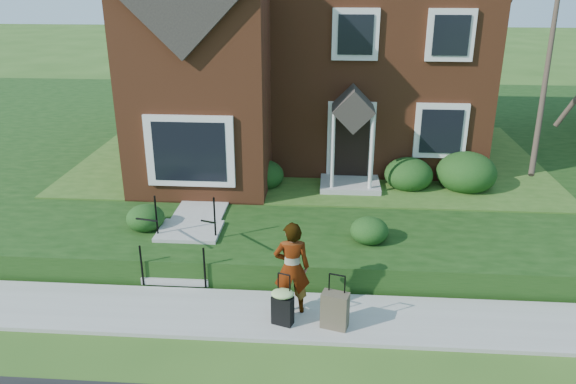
# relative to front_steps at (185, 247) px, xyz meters

# --- Properties ---
(ground) EXTENTS (120.00, 120.00, 0.00)m
(ground) POSITION_rel_front_steps_xyz_m (2.50, -1.84, -0.47)
(ground) COLOR #2D5119
(ground) RESTS_ON ground
(sidewalk) EXTENTS (60.00, 1.60, 0.08)m
(sidewalk) POSITION_rel_front_steps_xyz_m (2.50, -1.84, -0.43)
(sidewalk) COLOR #9E9B93
(sidewalk) RESTS_ON ground
(terrace) EXTENTS (44.00, 20.00, 0.60)m
(terrace) POSITION_rel_front_steps_xyz_m (6.50, 9.06, -0.17)
(terrace) COLOR black
(terrace) RESTS_ON ground
(walkway) EXTENTS (1.20, 6.00, 0.06)m
(walkway) POSITION_rel_front_steps_xyz_m (0.00, 3.16, 0.16)
(walkway) COLOR #9E9B93
(walkway) RESTS_ON terrace
(main_house) EXTENTS (10.40, 10.20, 9.40)m
(main_house) POSITION_rel_front_steps_xyz_m (2.29, 7.76, 4.79)
(main_house) COLOR brown
(main_house) RESTS_ON terrace
(front_steps) EXTENTS (1.40, 2.02, 1.50)m
(front_steps) POSITION_rel_front_steps_xyz_m (0.00, 0.00, 0.00)
(front_steps) COLOR #9E9B93
(front_steps) RESTS_ON ground
(foundation_shrubs) EXTENTS (9.84, 4.63, 1.12)m
(foundation_shrubs) POSITION_rel_front_steps_xyz_m (2.83, 3.30, 0.62)
(foundation_shrubs) COLOR black
(foundation_shrubs) RESTS_ON terrace
(woman) EXTENTS (0.72, 0.51, 1.84)m
(woman) POSITION_rel_front_steps_xyz_m (2.47, -1.70, 0.53)
(woman) COLOR #999999
(woman) RESTS_ON sidewalk
(suitcase_black) EXTENTS (0.51, 0.46, 1.01)m
(suitcase_black) POSITION_rel_front_steps_xyz_m (2.33, -2.14, -0.00)
(suitcase_black) COLOR black
(suitcase_black) RESTS_ON sidewalk
(suitcase_olive) EXTENTS (0.54, 0.39, 1.05)m
(suitcase_olive) POSITION_rel_front_steps_xyz_m (3.28, -2.17, -0.04)
(suitcase_olive) COLOR brown
(suitcase_olive) RESTS_ON sidewalk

